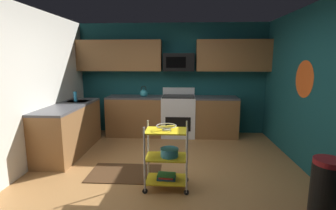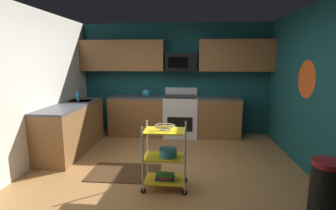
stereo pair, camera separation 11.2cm
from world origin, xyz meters
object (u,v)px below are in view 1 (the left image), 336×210
(kettle, at_px, (144,93))
(mixing_bowl_large, at_px, (169,152))
(oven_range, at_px, (178,115))
(dish_soap_bottle, at_px, (75,96))
(rolling_cart, at_px, (166,157))
(trash_can, at_px, (326,187))
(book_stack, at_px, (166,176))
(fruit_bowl, at_px, (166,127))
(microwave, at_px, (179,62))

(kettle, bearing_deg, mixing_bowl_large, -73.71)
(oven_range, distance_m, dish_soap_bottle, 2.30)
(rolling_cart, distance_m, trash_can, 1.93)
(book_stack, bearing_deg, oven_range, 87.36)
(oven_range, bearing_deg, book_stack, -92.64)
(fruit_bowl, bearing_deg, mixing_bowl_large, -0.00)
(oven_range, relative_size, book_stack, 4.23)
(fruit_bowl, xyz_separation_m, mixing_bowl_large, (0.04, -0.00, -0.36))
(fruit_bowl, distance_m, kettle, 2.59)
(oven_range, distance_m, mixing_bowl_large, 2.50)
(fruit_bowl, distance_m, book_stack, 0.71)
(oven_range, distance_m, fruit_bowl, 2.53)
(oven_range, height_order, book_stack, oven_range)
(microwave, height_order, fruit_bowl, microwave)
(oven_range, xyz_separation_m, rolling_cart, (-0.12, -2.50, -0.03))
(mixing_bowl_large, bearing_deg, book_stack, 180.00)
(rolling_cart, height_order, trash_can, rolling_cart)
(book_stack, bearing_deg, trash_can, -14.59)
(microwave, xyz_separation_m, fruit_bowl, (-0.11, -2.60, -0.82))
(oven_range, distance_m, microwave, 1.23)
(kettle, bearing_deg, book_stack, -74.59)
(dish_soap_bottle, distance_m, trash_can, 4.48)
(oven_range, xyz_separation_m, fruit_bowl, (-0.12, -2.50, 0.40))
(microwave, relative_size, kettle, 2.65)
(rolling_cart, height_order, dish_soap_bottle, dish_soap_bottle)
(oven_range, height_order, fruit_bowl, oven_range)
(oven_range, distance_m, trash_can, 3.46)
(mixing_bowl_large, relative_size, kettle, 0.95)
(mixing_bowl_large, xyz_separation_m, dish_soap_bottle, (-2.02, 1.72, 0.50))
(mixing_bowl_large, height_order, dish_soap_bottle, dish_soap_bottle)
(oven_range, xyz_separation_m, mixing_bowl_large, (-0.07, -2.50, 0.04))
(oven_range, height_order, dish_soap_bottle, dish_soap_bottle)
(fruit_bowl, xyz_separation_m, trash_can, (1.86, -0.49, -0.55))
(rolling_cart, xyz_separation_m, fruit_bowl, (-0.00, 0.00, 0.42))
(oven_range, bearing_deg, trash_can, -59.60)
(fruit_bowl, bearing_deg, rolling_cart, -82.87)
(book_stack, relative_size, trash_can, 0.39)
(rolling_cart, bearing_deg, dish_soap_bottle, 138.99)
(rolling_cart, distance_m, kettle, 2.64)
(mixing_bowl_large, bearing_deg, dish_soap_bottle, 139.58)
(fruit_bowl, relative_size, kettle, 1.03)
(rolling_cart, bearing_deg, trash_can, -14.59)
(rolling_cart, height_order, book_stack, rolling_cart)
(rolling_cart, bearing_deg, fruit_bowl, 97.13)
(rolling_cart, distance_m, fruit_bowl, 0.42)
(fruit_bowl, height_order, mixing_bowl_large, fruit_bowl)
(microwave, height_order, mixing_bowl_large, microwave)
(book_stack, height_order, kettle, kettle)
(fruit_bowl, xyz_separation_m, dish_soap_bottle, (-1.98, 1.72, 0.14))
(microwave, relative_size, fruit_bowl, 2.57)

